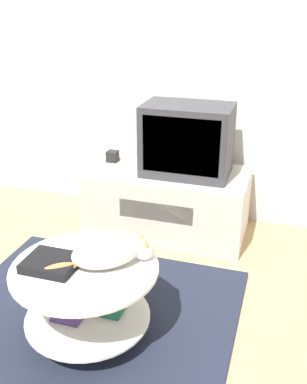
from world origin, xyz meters
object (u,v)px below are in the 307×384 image
tv (187,140)px  cat (109,253)px  speaker (113,156)px  dvd_box (51,263)px

tv → cat: 1.24m
tv → speaker: (-0.60, 0.08, -0.21)m
speaker → cat: 1.39m
tv → speaker: bearing=172.7°
dvd_box → cat: (0.27, 0.10, 0.05)m
speaker → cat: cat is taller
tv → dvd_box: 1.39m
tv → cat: bearing=-94.5°
tv → dvd_box: tv is taller
dvd_box → cat: bearing=21.0°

